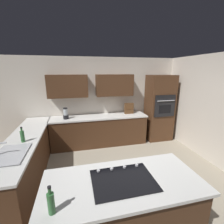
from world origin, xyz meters
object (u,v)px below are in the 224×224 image
Objects in this scene: spice_rack at (129,108)px; blender at (66,114)px; wall_oven at (159,108)px; cooktop at (123,180)px; sink_unit at (10,154)px; oil_bottle at (51,203)px; dish_soap_bottle at (22,136)px.

blender is at bearing 3.81° from spice_rack.
wall_oven is at bearing 175.19° from spice_rack.
cooktop is 2.30× the size of spice_rack.
oil_bottle is at bearing 121.96° from sink_unit.
sink_unit is at bearing -32.00° from cooktop.
cooktop is 3.13m from spice_rack.
sink_unit is at bearing 35.98° from spice_rack.
sink_unit is 2.23× the size of blender.
dish_soap_bottle is 1.89m from oil_bottle.
dish_soap_bottle is (1.52, -1.46, 0.11)m from cooktop.
sink_unit is 2.37× the size of oil_bottle.
wall_oven is 3.87m from dish_soap_bottle.
dish_soap_bottle is at bearing -43.98° from cooktop.
blender is (0.80, -2.80, 0.13)m from cooktop.
wall_oven is 6.30× the size of spice_rack.
wall_oven reaches higher than blender.
sink_unit is 0.92× the size of cooktop.
wall_oven is at bearing -179.16° from blender.
cooktop is 2.11m from dish_soap_bottle.
wall_oven is 2.97× the size of sink_unit.
sink_unit is 1.98m from blender.
dish_soap_bottle is at bearing 20.87° from wall_oven.
wall_oven is 4.12m from sink_unit.
blender is 1.90m from spice_rack.
oil_bottle is (2.89, 3.13, -0.02)m from wall_oven.
spice_rack is at bearing -120.48° from oil_bottle.
blender is 1.05× the size of dish_soap_bottle.
oil_bottle is (-0.79, 1.27, 0.10)m from sink_unit.
sink_unit is at bearing 66.82° from blender.
dish_soap_bottle is at bearing 29.20° from spice_rack.
cooktop is at bearing 105.89° from blender.
oil_bottle is at bearing 90.20° from blender.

